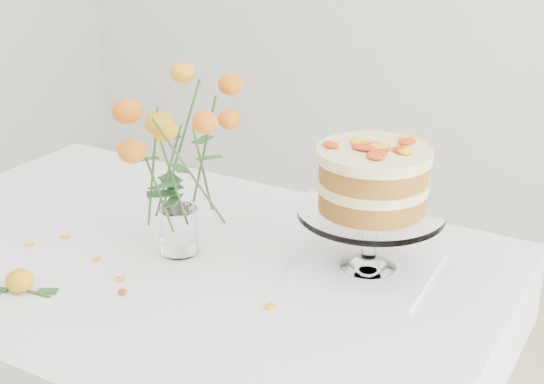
{
  "coord_description": "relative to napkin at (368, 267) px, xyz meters",
  "views": [
    {
      "loc": [
        0.93,
        -1.17,
        1.52
      ],
      "look_at": [
        0.21,
        0.09,
        0.92
      ],
      "focal_mm": 50.0,
      "sensor_mm": 36.0,
      "label": 1
    }
  ],
  "objects": [
    {
      "name": "stray_petal_c",
      "position": [
        -0.38,
        -0.33,
        -0.0
      ],
      "size": [
        0.03,
        0.02,
        0.0
      ],
      "primitive_type": "ellipsoid",
      "color": "#FDB310",
      "rests_on": "table"
    },
    {
      "name": "stray_petal_f",
      "position": [
        -0.1,
        -0.23,
        -0.0
      ],
      "size": [
        0.03,
        0.02,
        0.0
      ],
      "primitive_type": "ellipsoid",
      "color": "#FDB310",
      "rests_on": "table"
    },
    {
      "name": "loose_rose_near",
      "position": [
        -0.56,
        -0.43,
        0.02
      ],
      "size": [
        0.1,
        0.06,
        0.05
      ],
      "rotation": [
        0.0,
        0.0,
        0.12
      ],
      "color": "#FFA616",
      "rests_on": "table"
    },
    {
      "name": "cake_stand",
      "position": [
        0.0,
        0.0,
        0.19
      ],
      "size": [
        0.3,
        0.3,
        0.27
      ],
      "rotation": [
        0.0,
        0.0,
        -0.16
      ],
      "color": "white",
      "rests_on": "napkin"
    },
    {
      "name": "stray_petal_e",
      "position": [
        -0.7,
        -0.27,
        -0.0
      ],
      "size": [
        0.03,
        0.02,
        0.0
      ],
      "primitive_type": "ellipsoid",
      "color": "#FDB310",
      "rests_on": "table"
    },
    {
      "name": "rose_vase",
      "position": [
        -0.39,
        -0.14,
        0.25
      ],
      "size": [
        0.37,
        0.37,
        0.43
      ],
      "rotation": [
        0.0,
        0.0,
        0.44
      ],
      "color": "white",
      "rests_on": "table"
    },
    {
      "name": "table",
      "position": [
        -0.4,
        -0.15,
        -0.09
      ],
      "size": [
        1.43,
        0.93,
        0.76
      ],
      "color": "tan",
      "rests_on": "ground"
    },
    {
      "name": "stray_petal_b",
      "position": [
        -0.42,
        -0.29,
        -0.0
      ],
      "size": [
        0.03,
        0.02,
        0.0
      ],
      "primitive_type": "ellipsoid",
      "color": "#FDB310",
      "rests_on": "table"
    },
    {
      "name": "napkin",
      "position": [
        0.0,
        0.0,
        0.0
      ],
      "size": [
        0.28,
        0.28,
        0.01
      ],
      "primitive_type": "cube",
      "rotation": [
        0.0,
        0.0,
        0.05
      ],
      "color": "white",
      "rests_on": "table"
    },
    {
      "name": "stray_petal_a",
      "position": [
        -0.52,
        -0.25,
        -0.0
      ],
      "size": [
        0.03,
        0.02,
        0.0
      ],
      "primitive_type": "ellipsoid",
      "color": "#FDB310",
      "rests_on": "table"
    },
    {
      "name": "stray_petal_d",
      "position": [
        -0.66,
        -0.2,
        -0.0
      ],
      "size": [
        0.03,
        0.02,
        0.0
      ],
      "primitive_type": "ellipsoid",
      "color": "#FDB310",
      "rests_on": "table"
    }
  ]
}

